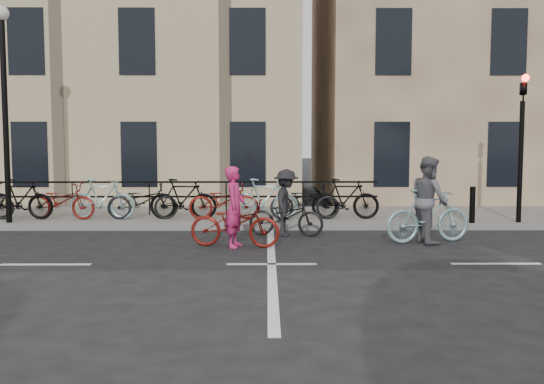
{
  "coord_description": "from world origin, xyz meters",
  "views": [
    {
      "loc": [
        -0.08,
        -10.58,
        2.22
      ],
      "look_at": [
        0.02,
        2.19,
        1.1
      ],
      "focal_mm": 40.0,
      "sensor_mm": 36.0,
      "label": 1
    }
  ],
  "objects_px": {
    "cyclist_pink": "(235,219)",
    "cyclist_dark": "(286,210)",
    "traffic_light": "(522,130)",
    "lamp_post": "(4,87)",
    "cyclist_grey": "(429,208)"
  },
  "relations": [
    {
      "from": "cyclist_pink",
      "to": "cyclist_dark",
      "type": "bearing_deg",
      "value": -27.33
    },
    {
      "from": "traffic_light",
      "to": "cyclist_dark",
      "type": "distance_m",
      "value": 6.24
    },
    {
      "from": "lamp_post",
      "to": "cyclist_grey",
      "type": "xyz_separation_m",
      "value": [
        9.88,
        -2.16,
        -2.74
      ]
    },
    {
      "from": "cyclist_grey",
      "to": "cyclist_pink",
      "type": "bearing_deg",
      "value": 83.6
    },
    {
      "from": "traffic_light",
      "to": "cyclist_pink",
      "type": "relative_size",
      "value": 1.99
    },
    {
      "from": "traffic_light",
      "to": "cyclist_pink",
      "type": "xyz_separation_m",
      "value": [
        -6.94,
        -2.58,
        -1.88
      ]
    },
    {
      "from": "traffic_light",
      "to": "cyclist_grey",
      "type": "distance_m",
      "value": 3.91
    },
    {
      "from": "cyclist_pink",
      "to": "cyclist_grey",
      "type": "bearing_deg",
      "value": -73.13
    },
    {
      "from": "cyclist_pink",
      "to": "cyclist_dark",
      "type": "relative_size",
      "value": 1.08
    },
    {
      "from": "lamp_post",
      "to": "cyclist_dark",
      "type": "xyz_separation_m",
      "value": [
        6.86,
        -1.21,
        -2.88
      ]
    },
    {
      "from": "traffic_light",
      "to": "cyclist_dark",
      "type": "xyz_separation_m",
      "value": [
        -5.84,
        -1.15,
        -1.85
      ]
    },
    {
      "from": "traffic_light",
      "to": "cyclist_pink",
      "type": "height_order",
      "value": "traffic_light"
    },
    {
      "from": "traffic_light",
      "to": "cyclist_grey",
      "type": "height_order",
      "value": "traffic_light"
    },
    {
      "from": "traffic_light",
      "to": "lamp_post",
      "type": "bearing_deg",
      "value": 179.73
    },
    {
      "from": "lamp_post",
      "to": "cyclist_dark",
      "type": "distance_m",
      "value": 7.54
    }
  ]
}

